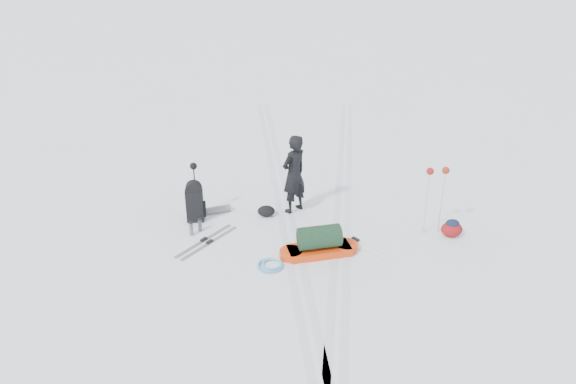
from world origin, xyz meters
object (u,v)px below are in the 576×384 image
skier (294,174)px  expedition_rucksack (198,202)px  ski_poles_black (194,173)px  pulk_sled (319,244)px

skier → expedition_rucksack: 2.18m
expedition_rucksack → ski_poles_black: size_ratio=0.74×
pulk_sled → expedition_rucksack: (-2.52, 1.50, 0.19)m
expedition_rucksack → ski_poles_black: ski_poles_black is taller
ski_poles_black → expedition_rucksack: bearing=-52.3°
expedition_rucksack → pulk_sled: bearing=-33.2°
pulk_sled → ski_poles_black: ski_poles_black is taller
skier → expedition_rucksack: bearing=-34.0°
skier → expedition_rucksack: size_ratio=1.93×
expedition_rucksack → ski_poles_black: (-0.06, 0.20, 0.61)m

